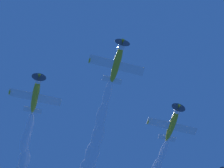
{
  "coord_description": "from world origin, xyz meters",
  "views": [
    {
      "loc": [
        29.63,
        -23.36,
        1.49
      ],
      "look_at": [
        -4.93,
        7.46,
        79.68
      ],
      "focal_mm": 84.45,
      "sensor_mm": 36.0,
      "label": 1
    }
  ],
  "objects": [
    {
      "name": "smoke_trail_lead",
      "position": [
        -19.45,
        14.84,
        78.41
      ],
      "size": [
        25.38,
        15.08,
        3.45
      ],
      "color": "white"
    },
    {
      "name": "airplane_right_wingman",
      "position": [
        -16.22,
        -0.72,
        81.13
      ],
      "size": [
        8.2,
        8.99,
        2.62
      ],
      "color": "gold"
    },
    {
      "name": "airplane_left_wingman",
      "position": [
        -4.34,
        21.83,
        80.87
      ],
      "size": [
        8.24,
        8.98,
        2.76
      ],
      "color": "gold"
    },
    {
      "name": "airplane_lead",
      "position": [
        -0.72,
        4.82,
        78.58
      ],
      "size": [
        8.19,
        8.97,
        2.78
      ],
      "color": "gold"
    }
  ]
}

